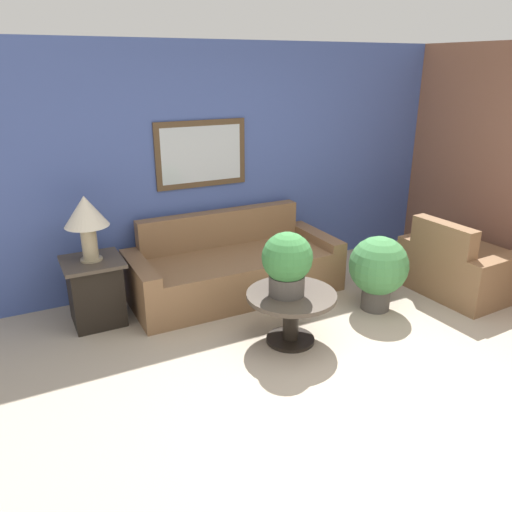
# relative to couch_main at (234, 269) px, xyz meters

# --- Properties ---
(ground_plane) EXTENTS (20.00, 20.00, 0.00)m
(ground_plane) POSITION_rel_couch_main_xyz_m (0.31, -2.16, -0.28)
(ground_plane) COLOR tan
(wall_back) EXTENTS (7.23, 0.09, 2.60)m
(wall_back) POSITION_rel_couch_main_xyz_m (0.30, 0.53, 1.02)
(wall_back) COLOR #42569E
(wall_back) RESTS_ON ground_plane
(wall_right) EXTENTS (0.06, 4.66, 2.60)m
(wall_right) POSITION_rel_couch_main_xyz_m (2.95, -0.83, 1.02)
(wall_right) COLOR brown
(wall_right) RESTS_ON ground_plane
(couch_main) EXTENTS (2.25, 0.94, 0.84)m
(couch_main) POSITION_rel_couch_main_xyz_m (0.00, 0.00, 0.00)
(couch_main) COLOR brown
(couch_main) RESTS_ON ground_plane
(armchair) EXTENTS (1.00, 1.14, 0.84)m
(armchair) POSITION_rel_couch_main_xyz_m (2.24, -1.10, -0.00)
(armchair) COLOR brown
(armchair) RESTS_ON ground_plane
(coffee_table) EXTENTS (0.80, 0.80, 0.48)m
(coffee_table) POSITION_rel_couch_main_xyz_m (0.02, -1.18, 0.07)
(coffee_table) COLOR black
(coffee_table) RESTS_ON ground_plane
(side_table) EXTENTS (0.55, 0.55, 0.65)m
(side_table) POSITION_rel_couch_main_xyz_m (-1.46, -0.00, 0.05)
(side_table) COLOR black
(side_table) RESTS_ON ground_plane
(table_lamp) EXTENTS (0.40, 0.40, 0.62)m
(table_lamp) POSITION_rel_couch_main_xyz_m (-1.46, -0.00, 0.80)
(table_lamp) COLOR tan
(table_lamp) RESTS_ON side_table
(potted_plant_on_table) EXTENTS (0.44, 0.44, 0.56)m
(potted_plant_on_table) POSITION_rel_couch_main_xyz_m (-0.03, -1.17, 0.50)
(potted_plant_on_table) COLOR #4C4742
(potted_plant_on_table) RESTS_ON coffee_table
(potted_plant_floor) EXTENTS (0.60, 0.60, 0.77)m
(potted_plant_floor) POSITION_rel_couch_main_xyz_m (1.13, -1.02, 0.16)
(potted_plant_floor) COLOR #4C4742
(potted_plant_floor) RESTS_ON ground_plane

